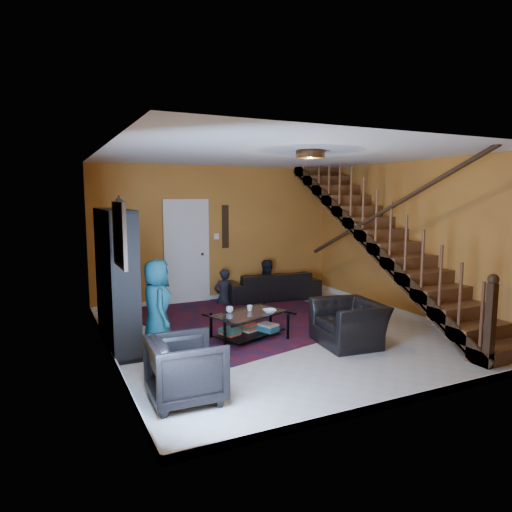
{
  "coord_description": "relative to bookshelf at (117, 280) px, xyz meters",
  "views": [
    {
      "loc": [
        -3.38,
        -6.18,
        2.17
      ],
      "look_at": [
        -0.25,
        0.4,
        1.22
      ],
      "focal_mm": 32.0,
      "sensor_mm": 36.0,
      "label": 1
    }
  ],
  "objects": [
    {
      "name": "ceiling_fixture",
      "position": [
        2.4,
        -1.4,
        1.78
      ],
      "size": [
        0.4,
        0.4,
        0.1
      ],
      "primitive_type": "cylinder",
      "color": "#3F2814",
      "rests_on": "room"
    },
    {
      "name": "person_child",
      "position": [
        0.45,
        -0.56,
        -0.31
      ],
      "size": [
        0.45,
        0.66,
        1.31
      ],
      "primitive_type": "imported",
      "rotation": [
        0.0,
        0.0,
        1.52
      ],
      "color": "#1B5968",
      "rests_on": "armchair_left"
    },
    {
      "name": "person_adult_a",
      "position": [
        2.36,
        1.75,
        -0.83
      ],
      "size": [
        0.43,
        0.28,
        1.17
      ],
      "primitive_type": "imported",
      "rotation": [
        0.0,
        0.0,
        3.14
      ],
      "color": "black",
      "rests_on": "sofa"
    },
    {
      "name": "armchair_right",
      "position": [
        3.08,
        -1.46,
        -0.64
      ],
      "size": [
        0.96,
        1.07,
        0.64
      ],
      "primitive_type": "imported",
      "rotation": [
        0.0,
        0.0,
        -1.68
      ],
      "color": "black",
      "rests_on": "floor"
    },
    {
      "name": "door",
      "position": [
        1.7,
        2.12,
        0.06
      ],
      "size": [
        0.82,
        0.05,
        2.05
      ],
      "primitive_type": "cube",
      "color": "silver",
      "rests_on": "floor"
    },
    {
      "name": "sofa",
      "position": [
        3.44,
        1.7,
        -0.67
      ],
      "size": [
        2.06,
        0.95,
        0.59
      ],
      "primitive_type": "imported",
      "rotation": [
        0.0,
        0.0,
        3.06
      ],
      "color": "black",
      "rests_on": "floor"
    },
    {
      "name": "framed_picture",
      "position": [
        -0.17,
        -1.5,
        0.79
      ],
      "size": [
        0.04,
        0.74,
        0.74
      ],
      "primitive_type": "cube",
      "color": "maroon",
      "rests_on": "room"
    },
    {
      "name": "vase",
      "position": [
        -0.0,
        -0.5,
        1.13
      ],
      "size": [
        0.18,
        0.18,
        0.19
      ],
      "primitive_type": "imported",
      "color": "#999999",
      "rests_on": "bookshelf"
    },
    {
      "name": "armchair_left",
      "position": [
        0.35,
        -2.25,
        -0.61
      ],
      "size": [
        0.79,
        0.77,
        0.7
      ],
      "primitive_type": "imported",
      "rotation": [
        0.0,
        0.0,
        1.54
      ],
      "color": "black",
      "rests_on": "floor"
    },
    {
      "name": "bowl",
      "position": [
        2.13,
        -0.74,
        -0.52
      ],
      "size": [
        0.22,
        0.22,
        0.05
      ],
      "primitive_type": "imported",
      "rotation": [
        0.0,
        0.0,
        -0.11
      ],
      "color": "#999999",
      "rests_on": "coffee_table"
    },
    {
      "name": "bookshelf",
      "position": [
        0.0,
        0.0,
        0.0
      ],
      "size": [
        0.35,
        1.8,
        2.0
      ],
      "color": "black",
      "rests_on": "floor"
    },
    {
      "name": "person_adult_b",
      "position": [
        3.31,
        1.75,
        -0.77
      ],
      "size": [
        0.68,
        0.56,
        1.3
      ],
      "primitive_type": "imported",
      "rotation": [
        0.0,
        0.0,
        3.25
      ],
      "color": "black",
      "rests_on": "sofa"
    },
    {
      "name": "room",
      "position": [
        1.07,
        0.73,
        -0.91
      ],
      "size": [
        5.5,
        5.5,
        5.5
      ],
      "color": "orange",
      "rests_on": "ground"
    },
    {
      "name": "cup_b",
      "position": [
        1.9,
        -0.51,
        -0.51
      ],
      "size": [
        0.1,
        0.1,
        0.08
      ],
      "primitive_type": "imported",
      "rotation": [
        0.0,
        0.0,
        -0.15
      ],
      "color": "#999999",
      "rests_on": "coffee_table"
    },
    {
      "name": "staircase",
      "position": [
        4.53,
        -0.6,
        0.43
      ],
      "size": [
        0.95,
        5.02,
        3.18
      ],
      "color": "brown",
      "rests_on": "floor"
    },
    {
      "name": "wall_hanging",
      "position": [
        2.55,
        2.13,
        0.59
      ],
      "size": [
        0.14,
        0.03,
        0.9
      ],
      "primitive_type": "cube",
      "color": "black",
      "rests_on": "room"
    },
    {
      "name": "cup_a",
      "position": [
        1.58,
        -0.47,
        -0.5
      ],
      "size": [
        0.11,
        0.11,
        0.09
      ],
      "primitive_type": "imported",
      "rotation": [
        0.0,
        0.0,
        -0.0
      ],
      "color": "#999999",
      "rests_on": "coffee_table"
    },
    {
      "name": "rug",
      "position": [
        2.32,
        0.68,
        -0.95
      ],
      "size": [
        4.18,
        4.54,
        0.02
      ],
      "primitive_type": "cube",
      "rotation": [
        0.0,
        0.0,
        0.24
      ],
      "color": "#4A0D17",
      "rests_on": "floor"
    },
    {
      "name": "coffee_table",
      "position": [
        1.84,
        -0.63,
        -0.73
      ],
      "size": [
        1.25,
        0.99,
        0.42
      ],
      "rotation": [
        0.0,
        0.0,
        0.38
      ],
      "color": "black",
      "rests_on": "floor"
    },
    {
      "name": "floor",
      "position": [
        2.4,
        -0.6,
        -0.96
      ],
      "size": [
        5.5,
        5.5,
        0.0
      ],
      "primitive_type": "plane",
      "color": "beige",
      "rests_on": "ground"
    },
    {
      "name": "popcorn_bucket",
      "position": [
        1.04,
        -1.48,
        -0.86
      ],
      "size": [
        0.17,
        0.17,
        0.16
      ],
      "primitive_type": "cylinder",
      "rotation": [
        0.0,
        0.0,
        -0.27
      ],
      "color": "red",
      "rests_on": "rug"
    }
  ]
}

